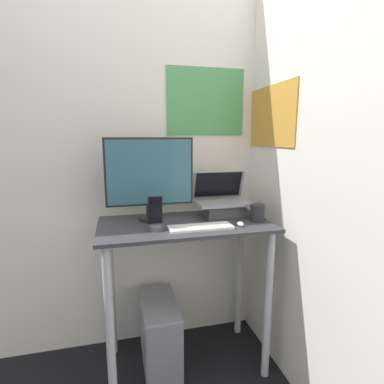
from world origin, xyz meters
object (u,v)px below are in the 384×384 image
keyboard (201,227)px  computer_tower (160,333)px  mouse (241,224)px  cell_phone (155,220)px  laptop (223,204)px  monitor (150,178)px

keyboard → computer_tower: size_ratio=0.77×
keyboard → mouse: 0.23m
cell_phone → keyboard: bearing=-7.9°
keyboard → computer_tower: 0.77m
laptop → cell_phone: (-0.45, -0.20, -0.02)m
laptop → keyboard: laptop is taller
laptop → monitor: bearing=179.4°
laptop → keyboard: bearing=-132.2°
mouse → computer_tower: (-0.44, 0.17, -0.73)m
laptop → mouse: (0.02, -0.25, -0.06)m
mouse → computer_tower: bearing=158.5°
monitor → computer_tower: (0.03, -0.08, -0.97)m
mouse → computer_tower: mouse is taller
monitor → cell_phone: (0.00, -0.21, -0.20)m
keyboard → cell_phone: 0.25m
computer_tower → keyboard: bearing=-37.1°
monitor → cell_phone: 0.29m
keyboard → cell_phone: bearing=172.1°
computer_tower → mouse: bearing=-21.5°
mouse → cell_phone: 0.47m
laptop → mouse: 0.26m
keyboard → mouse: mouse is taller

